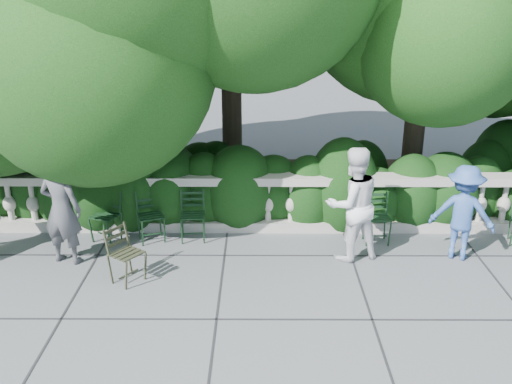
{
  "coord_description": "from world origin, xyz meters",
  "views": [
    {
      "loc": [
        0.04,
        -7.26,
        4.11
      ],
      "look_at": [
        0.0,
        1.0,
        1.0
      ],
      "focal_mm": 40.0,
      "sensor_mm": 36.0,
      "label": 1
    }
  ],
  "objects_px": {
    "person_casual_man": "(353,204)",
    "chair_weathered": "(136,284)",
    "chair_a": "(102,244)",
    "person_woman_grey": "(61,209)",
    "chair_c": "(154,244)",
    "person_older_blue": "(463,213)",
    "chair_d": "(193,244)",
    "chair_e": "(377,246)"
  },
  "relations": [
    {
      "from": "chair_a",
      "to": "chair_d",
      "type": "distance_m",
      "value": 1.5
    },
    {
      "from": "person_older_blue",
      "to": "chair_e",
      "type": "bearing_deg",
      "value": 5.28
    },
    {
      "from": "person_woman_grey",
      "to": "person_older_blue",
      "type": "relative_size",
      "value": 1.16
    },
    {
      "from": "chair_weathered",
      "to": "person_casual_man",
      "type": "relative_size",
      "value": 0.47
    },
    {
      "from": "person_casual_man",
      "to": "chair_weathered",
      "type": "bearing_deg",
      "value": -3.65
    },
    {
      "from": "chair_weathered",
      "to": "person_older_blue",
      "type": "height_order",
      "value": "person_older_blue"
    },
    {
      "from": "chair_weathered",
      "to": "person_casual_man",
      "type": "bearing_deg",
      "value": -38.34
    },
    {
      "from": "chair_e",
      "to": "person_casual_man",
      "type": "height_order",
      "value": "person_casual_man"
    },
    {
      "from": "chair_a",
      "to": "chair_c",
      "type": "distance_m",
      "value": 0.85
    },
    {
      "from": "chair_d",
      "to": "person_older_blue",
      "type": "distance_m",
      "value": 4.29
    },
    {
      "from": "person_woman_grey",
      "to": "chair_a",
      "type": "bearing_deg",
      "value": -108.03
    },
    {
      "from": "chair_a",
      "to": "chair_weathered",
      "type": "relative_size",
      "value": 1.0
    },
    {
      "from": "chair_d",
      "to": "person_woman_grey",
      "type": "height_order",
      "value": "person_woman_grey"
    },
    {
      "from": "chair_c",
      "to": "person_woman_grey",
      "type": "distance_m",
      "value": 1.62
    },
    {
      "from": "person_woman_grey",
      "to": "person_older_blue",
      "type": "distance_m",
      "value": 6.08
    },
    {
      "from": "person_woman_grey",
      "to": "person_older_blue",
      "type": "bearing_deg",
      "value": -164.2
    },
    {
      "from": "chair_d",
      "to": "person_casual_man",
      "type": "relative_size",
      "value": 0.47
    },
    {
      "from": "person_woman_grey",
      "to": "chair_d",
      "type": "bearing_deg",
      "value": -147.46
    },
    {
      "from": "chair_d",
      "to": "chair_weathered",
      "type": "bearing_deg",
      "value": -121.48
    },
    {
      "from": "chair_c",
      "to": "chair_e",
      "type": "bearing_deg",
      "value": -21.83
    },
    {
      "from": "person_woman_grey",
      "to": "person_casual_man",
      "type": "xyz_separation_m",
      "value": [
        4.38,
        0.16,
        0.03
      ]
    },
    {
      "from": "chair_c",
      "to": "chair_e",
      "type": "distance_m",
      "value": 3.66
    },
    {
      "from": "chair_e",
      "to": "person_older_blue",
      "type": "distance_m",
      "value": 1.45
    },
    {
      "from": "chair_weathered",
      "to": "person_woman_grey",
      "type": "height_order",
      "value": "person_woman_grey"
    },
    {
      "from": "chair_a",
      "to": "chair_c",
      "type": "relative_size",
      "value": 1.0
    },
    {
      "from": "chair_d",
      "to": "chair_e",
      "type": "relative_size",
      "value": 1.0
    },
    {
      "from": "person_woman_grey",
      "to": "person_casual_man",
      "type": "bearing_deg",
      "value": -163.84
    },
    {
      "from": "chair_a",
      "to": "chair_c",
      "type": "xyz_separation_m",
      "value": [
        0.85,
        0.0,
        0.0
      ]
    },
    {
      "from": "chair_a",
      "to": "chair_e",
      "type": "relative_size",
      "value": 1.0
    },
    {
      "from": "person_woman_grey",
      "to": "person_casual_man",
      "type": "height_order",
      "value": "person_casual_man"
    },
    {
      "from": "chair_a",
      "to": "chair_d",
      "type": "relative_size",
      "value": 1.0
    },
    {
      "from": "person_woman_grey",
      "to": "chair_weathered",
      "type": "bearing_deg",
      "value": 163.34
    },
    {
      "from": "chair_weathered",
      "to": "chair_c",
      "type": "bearing_deg",
      "value": 34.86
    },
    {
      "from": "chair_a",
      "to": "chair_weathered",
      "type": "distance_m",
      "value": 1.55
    },
    {
      "from": "chair_c",
      "to": "person_older_blue",
      "type": "distance_m",
      "value": 4.92
    },
    {
      "from": "chair_e",
      "to": "chair_weathered",
      "type": "xyz_separation_m",
      "value": [
        -3.7,
        -1.25,
        0.0
      ]
    },
    {
      "from": "chair_a",
      "to": "person_casual_man",
      "type": "distance_m",
      "value": 4.13
    },
    {
      "from": "chair_d",
      "to": "chair_weathered",
      "type": "relative_size",
      "value": 1.0
    },
    {
      "from": "person_casual_man",
      "to": "chair_d",
      "type": "bearing_deg",
      "value": -29.51
    },
    {
      "from": "chair_d",
      "to": "person_casual_man",
      "type": "distance_m",
      "value": 2.7
    },
    {
      "from": "chair_a",
      "to": "person_casual_man",
      "type": "height_order",
      "value": "person_casual_man"
    },
    {
      "from": "chair_c",
      "to": "person_woman_grey",
      "type": "bearing_deg",
      "value": -174.88
    }
  ]
}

